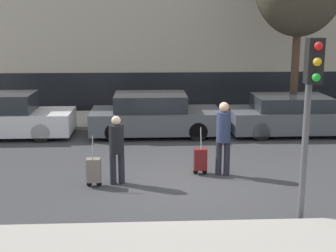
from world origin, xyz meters
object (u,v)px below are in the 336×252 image
object	(u,v)px
trolley_right	(200,159)
traffic_light	(311,93)
parked_car_1	(154,116)
parked_bicycle	(322,105)
pedestrian_left	(117,146)
parked_car_2	(294,116)
pedestrian_right	(223,134)
trolley_left	(94,170)

from	to	relation	value
trolley_right	traffic_light	size ratio (longest dim) A/B	0.35
parked_car_1	parked_bicycle	distance (m)	7.11
pedestrian_left	parked_bicycle	xyz separation A→B (m)	(7.60, 7.33, -0.42)
parked_car_2	traffic_light	distance (m)	7.52
parked_car_1	pedestrian_right	size ratio (longest dim) A/B	2.34
pedestrian_right	traffic_light	distance (m)	3.32
parked_car_2	pedestrian_left	world-z (taller)	pedestrian_left
parked_car_1	parked_bicycle	xyz separation A→B (m)	(6.63, 2.55, -0.16)
parked_car_2	traffic_light	xyz separation A→B (m)	(-2.04, -6.99, 1.85)
parked_car_1	pedestrian_left	xyz separation A→B (m)	(-0.97, -4.78, 0.26)
pedestrian_left	traffic_light	distance (m)	4.56
trolley_left	parked_car_1	bearing A→B (deg)	73.17
parked_car_2	parked_bicycle	bearing A→B (deg)	53.63
pedestrian_right	pedestrian_left	bearing A→B (deg)	-158.62
pedestrian_left	pedestrian_right	world-z (taller)	pedestrian_right
pedestrian_left	pedestrian_right	size ratio (longest dim) A/B	0.89
parked_car_1	parked_car_2	xyz separation A→B (m)	(4.69, -0.08, -0.03)
pedestrian_left	trolley_left	distance (m)	0.76
pedestrian_right	traffic_light	world-z (taller)	traffic_light
trolley_left	pedestrian_right	size ratio (longest dim) A/B	0.66
parked_car_1	trolley_left	xyz separation A→B (m)	(-1.49, -4.94, -0.26)
parked_car_2	pedestrian_right	distance (m)	5.23
trolley_left	parked_bicycle	distance (m)	11.05
parked_car_2	pedestrian_left	bearing A→B (deg)	-140.32
trolley_right	parked_bicycle	xyz separation A→B (m)	(5.59, 6.73, 0.11)
trolley_right	parked_bicycle	size ratio (longest dim) A/B	0.68
parked_car_1	trolley_right	bearing A→B (deg)	-75.91
trolley_left	traffic_light	xyz separation A→B (m)	(4.15, -2.14, 2.07)
trolley_left	trolley_right	world-z (taller)	trolley_left
trolley_right	parked_bicycle	distance (m)	8.74
trolley_right	trolley_left	bearing A→B (deg)	-163.28
pedestrian_left	trolley_left	size ratio (longest dim) A/B	1.34
parked_car_1	pedestrian_right	world-z (taller)	pedestrian_right
parked_car_2	trolley_left	bearing A→B (deg)	-141.87
trolley_right	pedestrian_right	bearing A→B (deg)	-10.08
parked_car_1	traffic_light	distance (m)	7.77
pedestrian_right	trolley_right	distance (m)	0.86
trolley_right	parked_bicycle	bearing A→B (deg)	50.29
parked_car_2	parked_bicycle	world-z (taller)	parked_car_2
trolley_left	parked_bicycle	xyz separation A→B (m)	(8.13, 7.49, 0.10)
parked_car_1	pedestrian_left	distance (m)	4.88
parked_car_2	trolley_right	size ratio (longest dim) A/B	3.68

